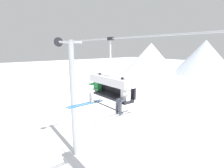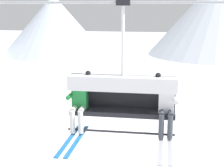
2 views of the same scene
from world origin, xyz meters
name	(u,v)px [view 2 (image 2 of 2)]	position (x,y,z in m)	size (l,w,h in m)	color
mountain_peak_central	(54,25)	(-18.76, 47.37, 4.89)	(17.12, 17.12, 9.77)	silver
mountain_peak_east	(223,13)	(8.54, 51.11, 6.81)	(23.86, 23.86, 13.62)	silver
chairlift_chair	(123,88)	(-1.16, -0.73, 6.19)	(2.27, 0.74, 2.70)	#232328
skier_green	(79,102)	(-2.08, -0.94, 5.91)	(0.48, 1.70, 1.34)	#23843D
skier_white	(166,105)	(-0.24, -0.94, 5.91)	(0.48, 1.70, 1.34)	silver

